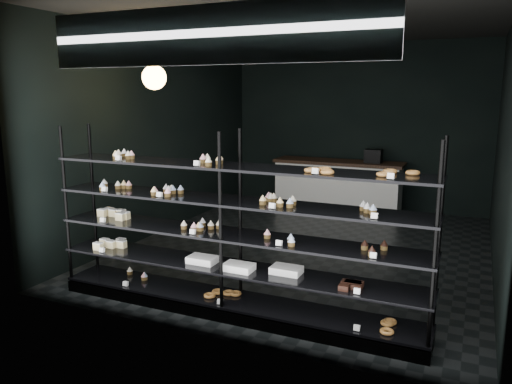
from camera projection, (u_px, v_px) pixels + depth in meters
room at (309, 140)px, 7.10m from camera, size 5.01×6.01×3.20m
display_shelf at (229, 255)px, 5.11m from camera, size 4.00×0.50×1.91m
signage at (205, 35)px, 4.25m from camera, size 3.30×0.05×0.50m
pendant_lamp at (154, 77)px, 6.20m from camera, size 0.30×0.30×0.88m
service_counter at (338, 185)px, 9.63m from camera, size 2.46×0.65×1.23m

